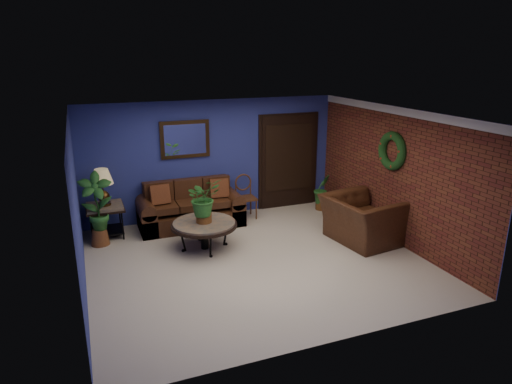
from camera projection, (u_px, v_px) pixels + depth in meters
name	position (u px, v px, depth m)	size (l,w,h in m)	color
floor	(256.00, 260.00, 7.84)	(5.50, 5.50, 0.00)	beige
wall_back	(213.00, 159.00, 9.70)	(5.50, 0.04, 2.50)	navy
wall_left	(77.00, 211.00, 6.52)	(0.04, 5.00, 2.50)	navy
wall_right_brick	(394.00, 175.00, 8.43)	(0.04, 5.00, 2.50)	#602C1B
ceiling	(256.00, 114.00, 7.11)	(5.50, 5.00, 0.02)	silver
crown_molding	(399.00, 111.00, 8.07)	(0.03, 5.00, 0.14)	white
wall_mirror	(185.00, 139.00, 9.32)	(1.02, 0.06, 0.77)	#422B12
closet_door	(288.00, 162.00, 10.34)	(1.44, 0.06, 2.18)	black
wreath	(392.00, 151.00, 8.32)	(0.72, 0.72, 0.16)	black
sofa	(190.00, 210.00, 9.38)	(2.09, 0.90, 0.94)	#422212
coffee_table	(204.00, 225.00, 8.19)	(1.19, 1.19, 0.51)	#4D4943
end_table	(105.00, 212.00, 8.72)	(0.70, 0.70, 0.64)	#4D4943
table_lamp	(102.00, 183.00, 8.55)	(0.41, 0.41, 0.68)	#422B12
side_chair	(245.00, 193.00, 9.77)	(0.40, 0.40, 0.93)	#533017
armchair	(362.00, 220.00, 8.52)	(1.32, 1.16, 0.86)	#422212
coffee_plant	(203.00, 199.00, 8.05)	(0.73, 0.68, 0.80)	brown
floor_plant	(322.00, 191.00, 10.26)	(0.40, 0.33, 0.82)	brown
tall_plant	(97.00, 207.00, 8.27)	(0.63, 0.46, 1.38)	brown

